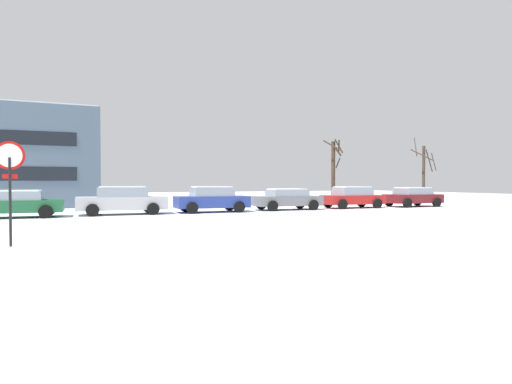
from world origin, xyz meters
TOP-DOWN VIEW (x-y plane):
  - ground_plane at (0.00, 0.00)m, footprint 120.00×120.00m
  - road_surface at (0.00, 3.24)m, footprint 80.00×8.48m
  - stop_sign at (-1.69, -2.00)m, footprint 0.76×0.11m
  - parked_car_green at (-2.71, 8.56)m, footprint 4.23×2.16m
  - parked_car_silver at (2.22, 8.73)m, footprint 4.63×2.13m
  - parked_car_blue at (7.14, 8.60)m, footprint 4.21×2.09m
  - parked_car_gray at (12.07, 8.76)m, footprint 4.27×2.10m
  - parked_car_red at (17.00, 8.79)m, footprint 4.18×2.07m
  - parked_car_maroon at (21.92, 8.51)m, footprint 3.99×2.19m
  - tree_far_right at (27.04, 12.69)m, footprint 2.45×2.26m
  - tree_far_left at (18.27, 12.98)m, footprint 1.72×1.36m

SIDE VIEW (x-z plane):
  - ground_plane at x=0.00m, z-range 0.00..0.00m
  - road_surface at x=0.00m, z-range 0.00..0.00m
  - parked_car_gray at x=12.07m, z-range 0.03..1.35m
  - parked_car_green at x=-2.71m, z-range 0.03..1.36m
  - parked_car_maroon at x=21.92m, z-range 0.02..1.39m
  - parked_car_red at x=17.00m, z-range 0.01..1.45m
  - parked_car_blue at x=7.14m, z-range 0.01..1.50m
  - parked_car_silver at x=2.22m, z-range 0.01..1.52m
  - stop_sign at x=-1.69m, z-range 0.56..3.36m
  - tree_far_right at x=27.04m, z-range -0.14..5.43m
  - tree_far_left at x=18.27m, z-range 0.20..5.19m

